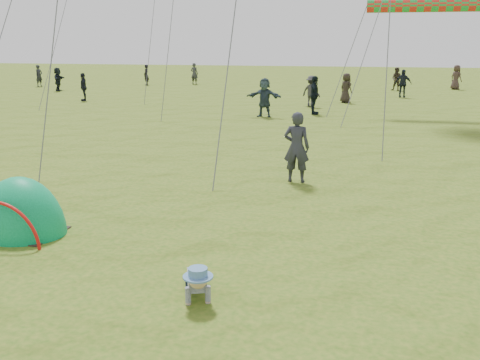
# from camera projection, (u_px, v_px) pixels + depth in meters

# --- Properties ---
(ground) EXTENTS (140.00, 140.00, 0.00)m
(ground) POSITION_uv_depth(u_px,v_px,m) (122.00, 292.00, 7.28)
(ground) COLOR #2F5813
(crawling_toddler) EXTENTS (0.72, 0.84, 0.54)m
(crawling_toddler) POSITION_uv_depth(u_px,v_px,m) (197.00, 280.00, 7.02)
(crawling_toddler) COLOR black
(crawling_toddler) RESTS_ON ground
(popup_tent) EXTENTS (1.64, 1.37, 2.06)m
(popup_tent) POSITION_uv_depth(u_px,v_px,m) (23.00, 233.00, 9.51)
(popup_tent) COLOR #038041
(popup_tent) RESTS_ON ground
(standing_adult) EXTENTS (0.64, 0.43, 1.71)m
(standing_adult) POSITION_uv_depth(u_px,v_px,m) (297.00, 147.00, 12.81)
(standing_adult) COLOR #292A34
(standing_adult) RESTS_ON ground
(crowd_person_0) EXTENTS (0.52, 0.67, 1.62)m
(crowd_person_0) POSITION_uv_depth(u_px,v_px,m) (39.00, 76.00, 40.45)
(crowd_person_0) COLOR #212329
(crowd_person_0) RESTS_ON ground
(crowd_person_1) EXTENTS (0.93, 0.83, 1.59)m
(crowd_person_1) POSITION_uv_depth(u_px,v_px,m) (397.00, 79.00, 36.98)
(crowd_person_1) COLOR #382F26
(crowd_person_1) RESTS_ON ground
(crowd_person_2) EXTENTS (1.04, 0.57, 1.68)m
(crowd_person_2) POSITION_uv_depth(u_px,v_px,m) (403.00, 84.00, 32.42)
(crowd_person_2) COLOR black
(crowd_person_2) RESTS_ON ground
(crowd_person_4) EXTENTS (0.93, 0.92, 1.63)m
(crowd_person_4) POSITION_uv_depth(u_px,v_px,m) (346.00, 88.00, 29.66)
(crowd_person_4) COLOR black
(crowd_person_4) RESTS_ON ground
(crowd_person_5) EXTENTS (0.76, 1.54, 1.59)m
(crowd_person_5) POSITION_uv_depth(u_px,v_px,m) (58.00, 79.00, 36.81)
(crowd_person_5) COLOR black
(crowd_person_5) RESTS_ON ground
(crowd_person_6) EXTENTS (0.67, 0.68, 1.59)m
(crowd_person_6) POSITION_uv_depth(u_px,v_px,m) (146.00, 75.00, 41.64)
(crowd_person_6) COLOR black
(crowd_person_6) RESTS_ON ground
(crowd_person_8) EXTENTS (0.77, 1.00, 1.58)m
(crowd_person_8) POSITION_uv_depth(u_px,v_px,m) (84.00, 87.00, 30.61)
(crowd_person_8) COLOR black
(crowd_person_8) RESTS_ON ground
(crowd_person_9) EXTENTS (1.19, 0.99, 1.60)m
(crowd_person_9) POSITION_uv_depth(u_px,v_px,m) (311.00, 91.00, 27.85)
(crowd_person_9) COLOR #2F2F34
(crowd_person_9) RESTS_ON ground
(crowd_person_10) EXTENTS (0.98, 0.99, 1.72)m
(crowd_person_10) POSITION_uv_depth(u_px,v_px,m) (456.00, 77.00, 37.90)
(crowd_person_10) COLOR #3B2B29
(crowd_person_10) RESTS_ON ground
(crowd_person_11) EXTENTS (1.64, 0.64, 1.74)m
(crowd_person_11) POSITION_uv_depth(u_px,v_px,m) (264.00, 97.00, 24.08)
(crowd_person_11) COLOR #2D3D49
(crowd_person_11) RESTS_ON ground
(crowd_person_12) EXTENTS (0.67, 0.50, 1.67)m
(crowd_person_12) POSITION_uv_depth(u_px,v_px,m) (194.00, 74.00, 42.53)
(crowd_person_12) COLOR #2E2F33
(crowd_person_12) RESTS_ON ground
(crowd_person_14) EXTENTS (0.44, 1.05, 1.78)m
(crowd_person_14) POSITION_uv_depth(u_px,v_px,m) (314.00, 95.00, 24.86)
(crowd_person_14) COLOR black
(crowd_person_14) RESTS_ON ground
(rainbow_tube_kite) EXTENTS (6.81, 0.64, 0.64)m
(rainbow_tube_kite) POSITION_uv_depth(u_px,v_px,m) (446.00, 5.00, 23.68)
(rainbow_tube_kite) COLOR red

